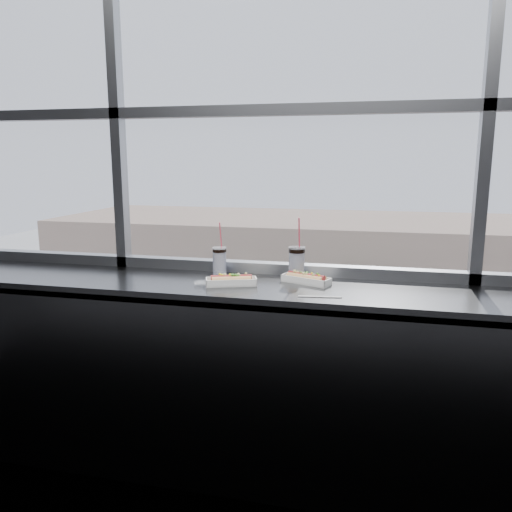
% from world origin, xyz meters
% --- Properties ---
extents(wall_back_lower, '(6.00, 0.00, 6.00)m').
position_xyz_m(wall_back_lower, '(0.00, 1.50, 0.55)').
color(wall_back_lower, black).
rests_on(wall_back_lower, ground).
extents(window_glass, '(6.00, 0.00, 6.00)m').
position_xyz_m(window_glass, '(0.00, 1.52, 2.30)').
color(window_glass, silver).
rests_on(window_glass, ground).
extents(window_mullions, '(6.00, 0.08, 2.40)m').
position_xyz_m(window_mullions, '(0.00, 1.50, 2.30)').
color(window_mullions, gray).
rests_on(window_mullions, ground).
extents(counter, '(6.00, 0.55, 0.06)m').
position_xyz_m(counter, '(0.00, 1.23, 1.07)').
color(counter, '#5C5D5F').
rests_on(counter, ground).
extents(counter_fascia, '(6.00, 0.04, 1.04)m').
position_xyz_m(counter_fascia, '(0.00, 0.97, 0.55)').
color(counter_fascia, '#5C5D5F').
rests_on(counter_fascia, ground).
extents(hotdog_tray_left, '(0.27, 0.17, 0.06)m').
position_xyz_m(hotdog_tray_left, '(-0.23, 1.18, 1.13)').
color(hotdog_tray_left, white).
rests_on(hotdog_tray_left, counter).
extents(hotdog_tray_right, '(0.27, 0.18, 0.06)m').
position_xyz_m(hotdog_tray_right, '(0.15, 1.30, 1.13)').
color(hotdog_tray_right, white).
rests_on(hotdog_tray_right, counter).
extents(soda_cup_left, '(0.08, 0.08, 0.30)m').
position_xyz_m(soda_cup_left, '(-0.35, 1.38, 1.19)').
color(soda_cup_left, white).
rests_on(soda_cup_left, counter).
extents(soda_cup_right, '(0.09, 0.09, 0.34)m').
position_xyz_m(soda_cup_right, '(0.08, 1.37, 1.20)').
color(soda_cup_right, white).
rests_on(soda_cup_right, counter).
extents(loose_straw, '(0.20, 0.03, 0.01)m').
position_xyz_m(loose_straw, '(0.25, 1.05, 1.10)').
color(loose_straw, white).
rests_on(loose_straw, counter).
extents(wrapper, '(0.10, 0.07, 0.03)m').
position_xyz_m(wrapper, '(-0.37, 1.14, 1.11)').
color(wrapper, silver).
rests_on(wrapper, counter).
extents(plaza_ground, '(120.00, 120.00, 0.00)m').
position_xyz_m(plaza_ground, '(0.00, 45.00, -11.00)').
color(plaza_ground, '#BABABA').
rests_on(plaza_ground, ground).
extents(street_asphalt, '(80.00, 10.00, 0.06)m').
position_xyz_m(street_asphalt, '(0.00, 21.50, -10.97)').
color(street_asphalt, black).
rests_on(street_asphalt, plaza_ground).
extents(far_sidewalk, '(80.00, 6.00, 0.04)m').
position_xyz_m(far_sidewalk, '(0.00, 29.50, -10.98)').
color(far_sidewalk, '#BABABA').
rests_on(far_sidewalk, plaza_ground).
extents(far_building, '(50.00, 14.00, 8.00)m').
position_xyz_m(far_building, '(0.00, 39.50, -7.00)').
color(far_building, tan).
rests_on(far_building, plaza_ground).
extents(car_near_c, '(3.27, 6.24, 1.99)m').
position_xyz_m(car_near_c, '(-0.38, 17.50, -9.95)').
color(car_near_c, '#B2384C').
rests_on(car_near_c, street_asphalt).
extents(car_far_b, '(2.90, 6.29, 2.05)m').
position_xyz_m(car_far_b, '(3.21, 25.50, -9.91)').
color(car_far_b, '#A8254E').
rests_on(car_far_b, street_asphalt).
extents(car_near_a, '(3.29, 6.31, 2.01)m').
position_xyz_m(car_near_a, '(-12.51, 17.50, -9.94)').
color(car_near_a, '#B7B7B7').
rests_on(car_near_a, street_asphalt).
extents(car_near_b, '(2.91, 6.70, 2.21)m').
position_xyz_m(car_near_b, '(-5.07, 17.50, -9.83)').
color(car_near_b, black).
rests_on(car_near_b, street_asphalt).
extents(pedestrian_c, '(0.96, 0.72, 2.16)m').
position_xyz_m(pedestrian_c, '(6.56, 28.96, -9.88)').
color(pedestrian_c, '#66605B').
rests_on(pedestrian_c, far_sidewalk).
extents(pedestrian_d, '(0.98, 0.74, 2.21)m').
position_xyz_m(pedestrian_d, '(7.13, 28.49, -9.86)').
color(pedestrian_d, '#66605B').
rests_on(pedestrian_d, far_sidewalk).
extents(tree_left, '(3.21, 3.21, 5.02)m').
position_xyz_m(tree_left, '(-7.71, 29.50, -7.59)').
color(tree_left, '#47382B').
rests_on(tree_left, far_sidewalk).
extents(tree_center, '(3.63, 3.63, 5.67)m').
position_xyz_m(tree_center, '(-0.24, 29.50, -7.16)').
color(tree_center, '#47382B').
rests_on(tree_center, far_sidewalk).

